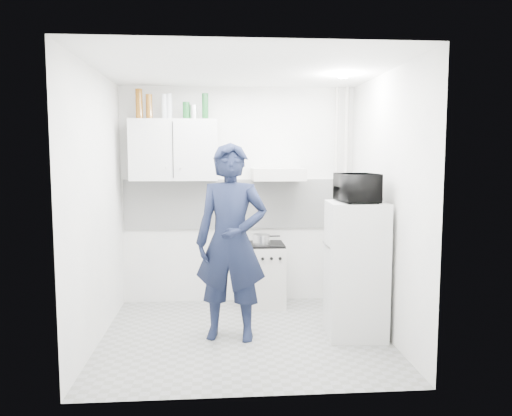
{
  "coord_description": "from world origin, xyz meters",
  "views": [
    {
      "loc": [
        -0.26,
        -4.79,
        1.79
      ],
      "look_at": [
        0.14,
        0.3,
        1.25
      ],
      "focal_mm": 35.0,
      "sensor_mm": 36.0,
      "label": 1
    }
  ],
  "objects": [
    {
      "name": "bottle_e",
      "position": [
        -0.39,
        1.07,
        2.35
      ],
      "size": [
        0.07,
        0.07,
        0.3
      ],
      "primitive_type": "cylinder",
      "color": "#144C1E",
      "rests_on": "upper_cabinet"
    },
    {
      "name": "wall_right",
      "position": [
        1.4,
        0.0,
        1.3
      ],
      "size": [
        0.0,
        2.6,
        2.6
      ],
      "primitive_type": "plane",
      "rotation": [
        1.57,
        0.0,
        -1.57
      ],
      "color": "white",
      "rests_on": "floor"
    },
    {
      "name": "canister_a",
      "position": [
        -0.61,
        1.07,
        2.3
      ],
      "size": [
        0.08,
        0.08,
        0.2
      ],
      "primitive_type": "cylinder",
      "color": "#144C1E",
      "rests_on": "upper_cabinet"
    },
    {
      "name": "ceiling_spot_fixture",
      "position": [
        1.0,
        0.2,
        2.57
      ],
      "size": [
        0.1,
        0.1,
        0.02
      ],
      "primitive_type": "cylinder",
      "color": "white",
      "rests_on": "ceiling"
    },
    {
      "name": "pipe_a",
      "position": [
        1.3,
        1.17,
        1.3
      ],
      "size": [
        0.05,
        0.05,
        2.6
      ],
      "primitive_type": "cylinder",
      "color": "beige",
      "rests_on": "floor"
    },
    {
      "name": "bottle_d",
      "position": [
        -0.8,
        1.07,
        2.35
      ],
      "size": [
        0.07,
        0.07,
        0.29
      ],
      "primitive_type": "cylinder",
      "color": "#B2B7BC",
      "rests_on": "upper_cabinet"
    },
    {
      "name": "saucepan",
      "position": [
        0.25,
        0.96,
        0.81
      ],
      "size": [
        0.2,
        0.2,
        0.11
      ],
      "primitive_type": "cylinder",
      "color": "silver",
      "rests_on": "stove_top"
    },
    {
      "name": "person",
      "position": [
        -0.13,
        -0.02,
        0.95
      ],
      "size": [
        0.77,
        0.58,
        1.91
      ],
      "primitive_type": "imported",
      "rotation": [
        0.0,
        0.0,
        -0.19
      ],
      "color": "black",
      "rests_on": "floor"
    },
    {
      "name": "stove_top",
      "position": [
        0.3,
        1.0,
        0.74
      ],
      "size": [
        0.44,
        0.44,
        0.03
      ],
      "primitive_type": "cube",
      "color": "black",
      "rests_on": "stove"
    },
    {
      "name": "wall_back",
      "position": [
        0.0,
        1.25,
        1.3
      ],
      "size": [
        2.8,
        0.0,
        2.8
      ],
      "primitive_type": "plane",
      "rotation": [
        1.57,
        0.0,
        0.0
      ],
      "color": "white",
      "rests_on": "floor"
    },
    {
      "name": "bottle_b",
      "position": [
        -1.03,
        1.07,
        2.34
      ],
      "size": [
        0.07,
        0.07,
        0.28
      ],
      "primitive_type": "cylinder",
      "color": "brown",
      "rests_on": "upper_cabinet"
    },
    {
      "name": "stove",
      "position": [
        0.3,
        1.0,
        0.36
      ],
      "size": [
        0.45,
        0.45,
        0.73
      ],
      "primitive_type": "cube",
      "color": "beige",
      "rests_on": "floor"
    },
    {
      "name": "range_hood",
      "position": [
        0.45,
        1.0,
        1.57
      ],
      "size": [
        0.6,
        0.5,
        0.14
      ],
      "primitive_type": "cube",
      "color": "beige",
      "rests_on": "wall_back"
    },
    {
      "name": "wall_left",
      "position": [
        -1.4,
        0.0,
        1.3
      ],
      "size": [
        0.0,
        2.6,
        2.6
      ],
      "primitive_type": "plane",
      "rotation": [
        1.57,
        0.0,
        1.57
      ],
      "color": "white",
      "rests_on": "floor"
    },
    {
      "name": "ceiling",
      "position": [
        0.0,
        0.0,
        2.6
      ],
      "size": [
        2.8,
        2.8,
        0.0
      ],
      "primitive_type": "plane",
      "color": "white",
      "rests_on": "wall_back"
    },
    {
      "name": "bottle_c",
      "position": [
        -0.86,
        1.07,
        2.34
      ],
      "size": [
        0.07,
        0.07,
        0.28
      ],
      "primitive_type": "cylinder",
      "color": "#B2B7BC",
      "rests_on": "upper_cabinet"
    },
    {
      "name": "backsplash",
      "position": [
        0.0,
        1.24,
        1.2
      ],
      "size": [
        2.74,
        0.03,
        0.6
      ],
      "primitive_type": "cube",
      "color": "white",
      "rests_on": "wall_back"
    },
    {
      "name": "canister_b",
      "position": [
        -0.52,
        1.07,
        2.28
      ],
      "size": [
        0.09,
        0.09,
        0.16
      ],
      "primitive_type": "cylinder",
      "color": "silver",
      "rests_on": "upper_cabinet"
    },
    {
      "name": "bottle_a",
      "position": [
        -1.14,
        1.07,
        2.37
      ],
      "size": [
        0.08,
        0.08,
        0.34
      ],
      "primitive_type": "cylinder",
      "color": "brown",
      "rests_on": "upper_cabinet"
    },
    {
      "name": "upper_cabinet",
      "position": [
        -0.75,
        1.07,
        1.85
      ],
      "size": [
        1.0,
        0.35,
        0.7
      ],
      "primitive_type": "cube",
      "color": "silver",
      "rests_on": "wall_back"
    },
    {
      "name": "floor",
      "position": [
        0.0,
        0.0,
        0.0
      ],
      "size": [
        2.8,
        2.8,
        0.0
      ],
      "primitive_type": "plane",
      "color": "gray",
      "rests_on": "ground"
    },
    {
      "name": "fridge",
      "position": [
        1.1,
        -0.05,
        0.67
      ],
      "size": [
        0.59,
        0.59,
        1.34
      ],
      "primitive_type": "cube",
      "rotation": [
        0.0,
        0.0,
        -0.07
      ],
      "color": "silver",
      "rests_on": "floor"
    },
    {
      "name": "microwave",
      "position": [
        1.1,
        -0.05,
        1.48
      ],
      "size": [
        0.52,
        0.37,
        0.28
      ],
      "primitive_type": "imported",
      "rotation": [
        0.0,
        0.0,
        1.63
      ],
      "color": "black",
      "rests_on": "fridge"
    },
    {
      "name": "pipe_b",
      "position": [
        1.18,
        1.17,
        1.3
      ],
      "size": [
        0.04,
        0.04,
        2.6
      ],
      "primitive_type": "cylinder",
      "color": "beige",
      "rests_on": "floor"
    }
  ]
}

